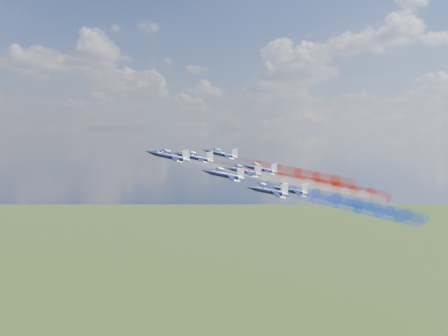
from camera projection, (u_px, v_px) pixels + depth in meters
jet_lead at (170, 156)px, 140.11m from camera, size 16.34×13.96×9.08m
trail_lead at (264, 176)px, 154.87m from camera, size 50.78×15.61×16.66m
jet_inner_left at (225, 175)px, 137.04m from camera, size 16.34×13.96×9.08m
trail_inner_left at (316, 194)px, 151.80m from camera, size 50.78×15.61×16.66m
jet_inner_right at (195, 157)px, 152.31m from camera, size 16.34×13.96×9.08m
trail_inner_right at (281, 176)px, 167.07m from camera, size 50.78×15.61×16.66m
jet_outer_left at (269, 191)px, 132.91m from camera, size 16.34×13.96×9.08m
trail_outer_left at (358, 209)px, 147.67m from camera, size 50.78×15.61×16.66m
jet_center_third at (244, 171)px, 150.95m from camera, size 16.34×13.96×9.08m
trail_center_third at (325, 189)px, 165.71m from camera, size 50.78×15.61×16.66m
jet_outer_right at (221, 154)px, 165.58m from camera, size 16.34×13.96×9.08m
trail_outer_right at (298, 172)px, 180.34m from camera, size 50.78×15.61×16.66m
jet_rear_left at (290, 190)px, 146.30m from camera, size 16.34×13.96×9.08m
trail_rear_left at (370, 207)px, 161.07m from camera, size 50.78×15.61×16.66m
jet_rear_right at (261, 169)px, 163.02m from camera, size 16.34×13.96×9.08m
trail_rear_right at (336, 186)px, 177.78m from camera, size 50.78×15.61×16.66m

